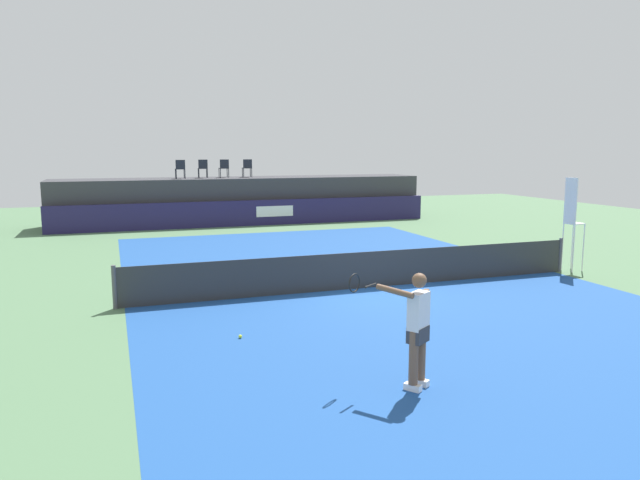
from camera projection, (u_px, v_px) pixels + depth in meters
ground_plane at (327, 266)px, 18.19m from camera, size 48.00×48.00×0.00m
court_inner at (367, 288)px, 15.39m from camera, size 12.00×22.00×0.00m
sponsor_wall at (251, 213)px, 27.89m from camera, size 18.00×0.22×1.20m
spectator_platform at (243, 200)px, 29.49m from camera, size 18.00×2.80×2.20m
spectator_chair_far_left at (180, 168)px, 27.95m from camera, size 0.44×0.44×0.89m
spectator_chair_left at (203, 168)px, 28.77m from camera, size 0.46×0.46×0.89m
spectator_chair_center at (224, 167)px, 29.09m from camera, size 0.44×0.44×0.89m
spectator_chair_right at (247, 167)px, 29.47m from camera, size 0.46×0.46×0.89m
umpire_chair at (572, 218)px, 17.29m from camera, size 0.48×0.48×2.76m
tennis_net at (367, 270)px, 15.32m from camera, size 12.40×0.02×0.95m
net_post_near at (114, 287)px, 13.28m from camera, size 0.10×0.10×1.00m
net_post_far at (560, 255)px, 17.36m from camera, size 0.10×0.10×1.00m
tennis_player at (416, 326)px, 8.79m from camera, size 1.12×0.98×1.77m
tennis_ball at (240, 336)px, 11.25m from camera, size 0.07×0.07×0.07m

